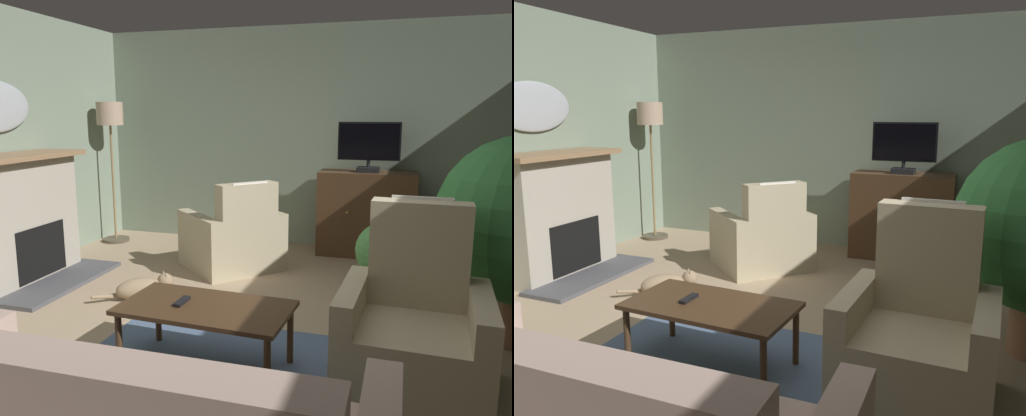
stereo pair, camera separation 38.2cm
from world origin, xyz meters
TOP-DOWN VIEW (x-y plane):
  - ground_plane at (0.00, 0.00)m, footprint 6.48×6.64m
  - wall_back at (0.00, 3.07)m, footprint 6.48×0.10m
  - rug_central at (-0.06, -0.52)m, footprint 2.13×1.66m
  - fireplace at (-2.66, 0.77)m, footprint 0.90×1.42m
  - wall_mirror_oval at (-2.91, 0.77)m, footprint 0.06×0.98m
  - tv_cabinet at (0.56, 2.72)m, footprint 1.13×0.52m
  - television at (0.56, 2.67)m, footprint 0.71×0.20m
  - coffee_table at (-0.24, -0.40)m, footprint 1.15×0.65m
  - tv_remote at (-0.40, -0.41)m, footprint 0.05×0.17m
  - armchair_by_fireplace at (-0.78, 1.75)m, footprint 1.26×1.26m
  - armchair_beside_cabinet at (1.07, -0.23)m, footprint 0.92×0.85m
  - potted_plant_small_fern_corner at (0.84, 1.03)m, footprint 0.50×0.50m
  - cat at (-1.30, 0.65)m, footprint 0.58×0.54m
  - floor_lamp at (-2.67, 2.43)m, footprint 0.34×0.34m

SIDE VIEW (x-z plane):
  - ground_plane at x=0.00m, z-range -0.04..0.00m
  - rug_central at x=-0.06m, z-range 0.00..0.01m
  - cat at x=-1.30m, z-range -0.01..0.21m
  - armchair_by_fireplace at x=-0.78m, z-range -0.18..0.82m
  - armchair_beside_cabinet at x=1.07m, z-range -0.22..0.93m
  - coffee_table at x=-0.24m, z-range 0.18..0.62m
  - potted_plant_small_fern_corner at x=0.84m, z-range 0.03..0.80m
  - tv_remote at x=-0.40m, z-range 0.44..0.47m
  - tv_cabinet at x=0.56m, z-range -0.02..0.98m
  - fireplace at x=-2.66m, z-range -0.03..1.26m
  - television at x=0.56m, z-range 1.02..1.60m
  - wall_back at x=0.00m, z-range 0.00..2.74m
  - floor_lamp at x=-2.67m, z-range 0.53..2.34m
  - wall_mirror_oval at x=-2.91m, z-range 1.49..2.00m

